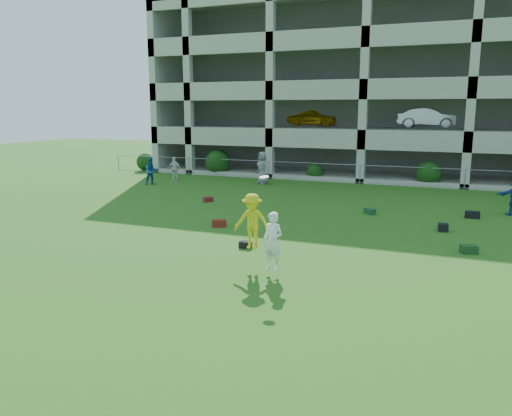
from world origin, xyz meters
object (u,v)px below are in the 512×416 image
at_px(bystander_a, 151,171).
at_px(bystander_b, 174,169).
at_px(crate_d, 443,227).
at_px(parking_garage, 384,89).
at_px(bystander_c, 262,168).
at_px(frisbee_contest, 258,227).

relative_size(bystander_a, bystander_b, 1.08).
bearing_deg(bystander_b, bystander_a, -108.61).
bearing_deg(bystander_a, crate_d, -66.02).
relative_size(bystander_a, parking_garage, 0.05).
distance_m(crate_d, parking_garage, 21.24).
bearing_deg(crate_d, parking_garage, 104.65).
bearing_deg(bystander_c, parking_garage, 101.40).
bearing_deg(frisbee_contest, crate_d, 54.96).
bearing_deg(parking_garage, bystander_c, -116.75).
bearing_deg(bystander_c, frisbee_contest, -31.23).
height_order(bystander_c, crate_d, bystander_c).
bearing_deg(parking_garage, bystander_a, -130.27).
distance_m(bystander_a, bystander_b, 2.02).
height_order(bystander_a, crate_d, bystander_a).
bearing_deg(bystander_b, parking_garage, 40.00).
distance_m(bystander_c, frisbee_contest, 16.70).
xyz_separation_m(bystander_a, bystander_c, (6.16, 2.81, 0.17)).
relative_size(frisbee_contest, parking_garage, 0.09).
relative_size(bystander_c, crate_d, 5.66).
xyz_separation_m(bystander_a, bystander_b, (0.43, 1.97, -0.06)).
xyz_separation_m(bystander_c, parking_garage, (5.55, 11.00, 5.02)).
bearing_deg(crate_d, bystander_b, 154.31).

